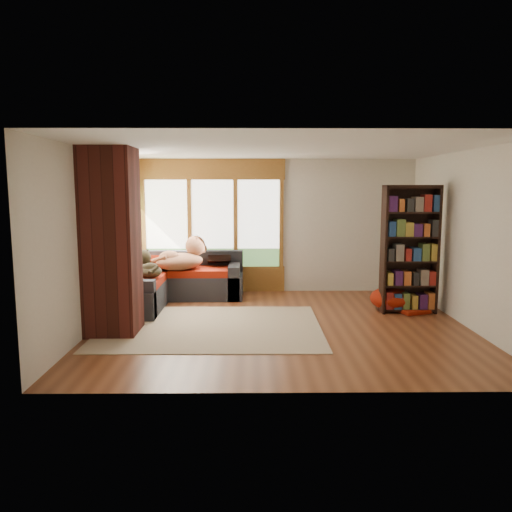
# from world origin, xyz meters

# --- Properties ---
(floor) EXTENTS (5.50, 5.50, 0.00)m
(floor) POSITION_xyz_m (0.00, 0.00, 0.00)
(floor) COLOR brown
(floor) RESTS_ON ground
(ceiling) EXTENTS (5.50, 5.50, 0.00)m
(ceiling) POSITION_xyz_m (0.00, 0.00, 2.60)
(ceiling) COLOR white
(wall_back) EXTENTS (5.50, 0.04, 2.60)m
(wall_back) POSITION_xyz_m (0.00, 2.50, 1.30)
(wall_back) COLOR silver
(wall_back) RESTS_ON ground
(wall_front) EXTENTS (5.50, 0.04, 2.60)m
(wall_front) POSITION_xyz_m (0.00, -2.50, 1.30)
(wall_front) COLOR silver
(wall_front) RESTS_ON ground
(wall_left) EXTENTS (0.04, 5.00, 2.60)m
(wall_left) POSITION_xyz_m (-2.75, 0.00, 1.30)
(wall_left) COLOR silver
(wall_left) RESTS_ON ground
(wall_right) EXTENTS (0.04, 5.00, 2.60)m
(wall_right) POSITION_xyz_m (2.75, 0.00, 1.30)
(wall_right) COLOR silver
(wall_right) RESTS_ON ground
(windows_back) EXTENTS (2.82, 0.10, 1.90)m
(windows_back) POSITION_xyz_m (-1.20, 2.47, 1.35)
(windows_back) COLOR brown
(windows_back) RESTS_ON wall_back
(windows_left) EXTENTS (0.10, 2.62, 1.90)m
(windows_left) POSITION_xyz_m (-2.72, 1.20, 1.35)
(windows_left) COLOR brown
(windows_left) RESTS_ON wall_left
(roller_blind) EXTENTS (0.03, 0.72, 0.90)m
(roller_blind) POSITION_xyz_m (-2.69, 2.03, 1.75)
(roller_blind) COLOR #729C5F
(roller_blind) RESTS_ON wall_left
(brick_chimney) EXTENTS (0.70, 0.70, 2.60)m
(brick_chimney) POSITION_xyz_m (-2.40, -0.35, 1.30)
(brick_chimney) COLOR #471914
(brick_chimney) RESTS_ON ground
(sectional_sofa) EXTENTS (2.20, 2.20, 0.80)m
(sectional_sofa) POSITION_xyz_m (-1.95, 1.70, 0.30)
(sectional_sofa) COLOR black
(sectional_sofa) RESTS_ON ground
(area_rug) EXTENTS (3.23, 2.48, 0.01)m
(area_rug) POSITION_xyz_m (-1.04, -0.11, 0.01)
(area_rug) COLOR beige
(area_rug) RESTS_ON ground
(bookshelf) EXTENTS (0.90, 0.30, 2.09)m
(bookshelf) POSITION_xyz_m (2.14, 0.75, 1.05)
(bookshelf) COLOR black
(bookshelf) RESTS_ON ground
(pouf) EXTENTS (0.90, 0.90, 0.38)m
(pouf) POSITION_xyz_m (1.92, 0.94, 0.20)
(pouf) COLOR #9E1F0A
(pouf) RESTS_ON area_rug
(dog_tan) EXTENTS (1.09, 1.02, 0.53)m
(dog_tan) POSITION_xyz_m (-1.68, 1.72, 0.80)
(dog_tan) COLOR brown
(dog_tan) RESTS_ON sectional_sofa
(dog_brindle) EXTENTS (0.70, 0.79, 0.39)m
(dog_brindle) POSITION_xyz_m (-2.19, 0.96, 0.73)
(dog_brindle) COLOR black
(dog_brindle) RESTS_ON sectional_sofa
(throw_pillows) EXTENTS (1.98, 1.68, 0.45)m
(throw_pillows) POSITION_xyz_m (-1.92, 1.85, 0.76)
(throw_pillows) COLOR black
(throw_pillows) RESTS_ON sectional_sofa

